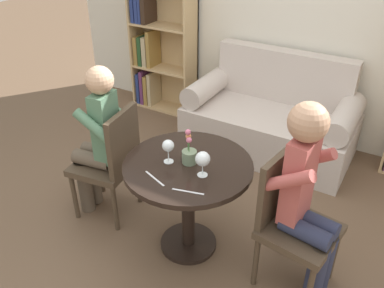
{
  "coord_description": "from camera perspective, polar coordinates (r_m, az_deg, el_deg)",
  "views": [
    {
      "loc": [
        1.1,
        -1.82,
        2.14
      ],
      "look_at": [
        0.0,
        0.05,
        0.82
      ],
      "focal_mm": 38.0,
      "sensor_mm": 36.0,
      "label": 1
    }
  ],
  "objects": [
    {
      "name": "person_right",
      "position": [
        2.4,
        15.96,
        -7.41
      ],
      "size": [
        0.45,
        0.38,
        1.26
      ],
      "rotation": [
        0.0,
        0.0,
        1.42
      ],
      "color": "#282D47",
      "rests_on": "ground_plane"
    },
    {
      "name": "person_left",
      "position": [
        3.01,
        -13.05,
        0.45
      ],
      "size": [
        0.45,
        0.38,
        1.21
      ],
      "rotation": [
        0.0,
        0.0,
        -1.43
      ],
      "color": "brown",
      "rests_on": "ground_plane"
    },
    {
      "name": "wine_glass_left",
      "position": [
        2.53,
        -3.37,
        -0.35
      ],
      "size": [
        0.08,
        0.08,
        0.16
      ],
      "color": "white",
      "rests_on": "round_table"
    },
    {
      "name": "ground_plane",
      "position": [
        3.02,
        -0.5,
        -13.87
      ],
      "size": [
        16.0,
        16.0,
        0.0
      ],
      "primitive_type": "plane",
      "color": "brown"
    },
    {
      "name": "knife_left_setting",
      "position": [
        2.45,
        -5.25,
        -4.84
      ],
      "size": [
        0.18,
        0.08,
        0.0
      ],
      "color": "silver",
      "rests_on": "round_table"
    },
    {
      "name": "back_wall",
      "position": [
        4.02,
        14.84,
        19.0
      ],
      "size": [
        5.2,
        0.05,
        2.7
      ],
      "color": "silver",
      "rests_on": "ground_plane"
    },
    {
      "name": "wine_glass_right",
      "position": [
        2.41,
        1.51,
        -2.2
      ],
      "size": [
        0.09,
        0.09,
        0.16
      ],
      "color": "white",
      "rests_on": "round_table"
    },
    {
      "name": "flower_vase",
      "position": [
        2.55,
        -0.42,
        -1.35
      ],
      "size": [
        0.09,
        0.09,
        0.23
      ],
      "color": "gray",
      "rests_on": "round_table"
    },
    {
      "name": "bookshelf_left",
      "position": [
        4.68,
        -4.9,
        13.35
      ],
      "size": [
        0.74,
        0.28,
        1.46
      ],
      "color": "tan",
      "rests_on": "ground_plane"
    },
    {
      "name": "couch",
      "position": [
        3.98,
        10.98,
        3.34
      ],
      "size": [
        1.56,
        0.8,
        0.92
      ],
      "color": "beige",
      "rests_on": "ground_plane"
    },
    {
      "name": "chair_left",
      "position": [
        3.04,
        -11.2,
        -2.11
      ],
      "size": [
        0.48,
        0.48,
        0.9
      ],
      "rotation": [
        0.0,
        0.0,
        -1.43
      ],
      "color": "#473828",
      "rests_on": "ground_plane"
    },
    {
      "name": "round_table",
      "position": [
        2.66,
        -0.55,
        -5.67
      ],
      "size": [
        0.83,
        0.83,
        0.7
      ],
      "color": "black",
      "rests_on": "ground_plane"
    },
    {
      "name": "chair_right",
      "position": [
        2.55,
        13.66,
        -10.03
      ],
      "size": [
        0.48,
        0.48,
        0.9
      ],
      "rotation": [
        0.0,
        0.0,
        1.42
      ],
      "color": "#473828",
      "rests_on": "ground_plane"
    },
    {
      "name": "fork_left_setting",
      "position": [
        2.34,
        -0.56,
        -6.7
      ],
      "size": [
        0.19,
        0.06,
        0.0
      ],
      "color": "silver",
      "rests_on": "round_table"
    }
  ]
}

